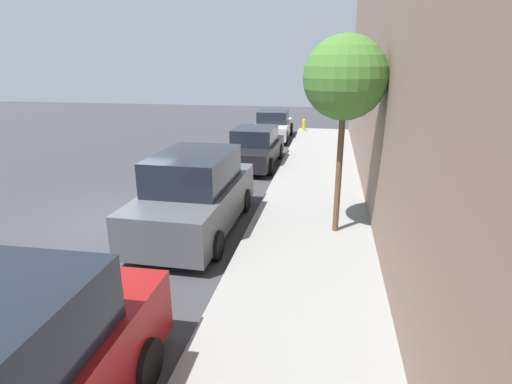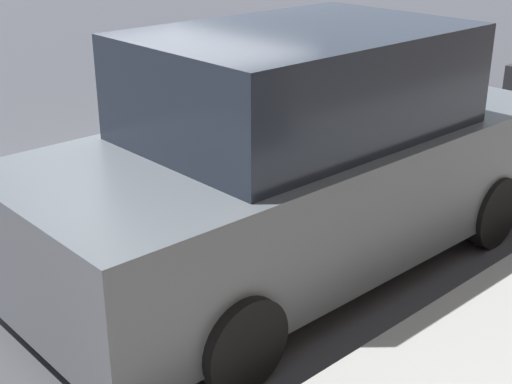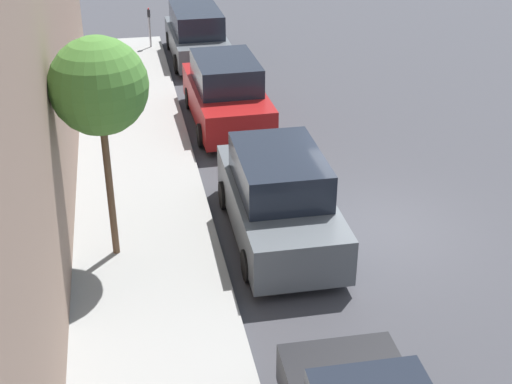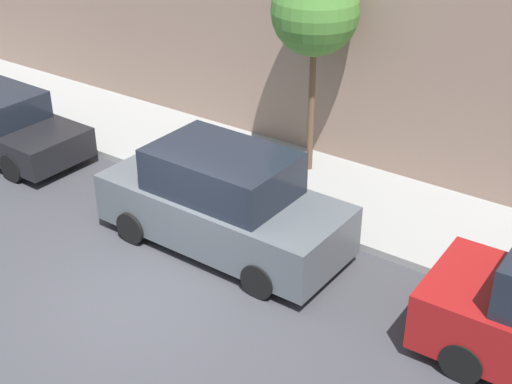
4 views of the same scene
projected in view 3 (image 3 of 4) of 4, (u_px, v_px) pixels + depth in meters
The scene contains 7 objects.
ground_plane at pixel (374, 228), 15.81m from camera, with size 60.00×60.00×0.00m, color #38383D.
sidewalk at pixel (147, 249), 14.91m from camera, with size 3.02×32.00×0.15m.
parked_minivan_nearest at pixel (197, 35), 26.37m from camera, with size 2.02×4.92×1.90m.
parked_suv_second at pixel (226, 94), 20.74m from camera, with size 2.08×4.84×1.98m.
parked_suv_third at pixel (279, 198), 15.07m from camera, with size 2.08×4.82×1.98m.
parking_meter_near at pixel (149, 23), 27.26m from camera, with size 0.11×0.15×1.50m.
street_tree at pixel (99, 87), 12.99m from camera, with size 1.84×1.84×4.51m.
Camera 3 is at (5.23, 12.83, 8.09)m, focal length 50.00 mm.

